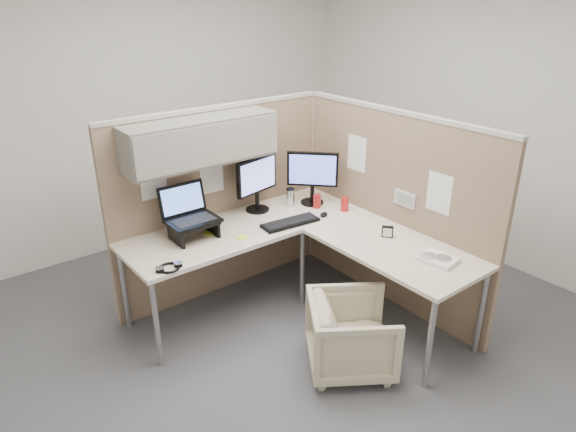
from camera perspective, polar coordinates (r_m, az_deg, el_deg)
ground at (r=4.17m, az=1.06°, el=-12.20°), size 4.50×4.50×0.00m
partition_back at (r=4.17m, az=-8.37°, el=4.56°), size 2.00×0.36×1.63m
partition_right at (r=4.29m, az=11.08°, el=0.91°), size 0.07×2.03×1.63m
desk at (r=3.97m, az=1.39°, el=-2.63°), size 2.00×1.98×0.73m
office_chair at (r=3.65m, az=7.10°, el=-12.62°), size 0.76×0.77×0.59m
monitor_left at (r=4.30m, az=-3.48°, el=4.02°), size 0.44×0.20×0.47m
monitor_right at (r=4.44m, az=2.74°, el=4.71°), size 0.33×0.34×0.47m
laptop_station at (r=3.93m, az=-10.74°, el=-0.27°), size 0.38×0.32×0.39m
keyboard at (r=4.12m, az=0.25°, el=-0.75°), size 0.49×0.21×0.02m
mouse at (r=4.28m, az=4.00°, el=0.18°), size 0.10×0.09×0.03m
travel_mug at (r=4.46m, az=0.26°, el=2.13°), size 0.07×0.07×0.16m
soda_can_green at (r=4.39m, az=6.30°, el=1.34°), size 0.07×0.07×0.12m
soda_can_silver at (r=4.43m, az=3.24°, el=1.67°), size 0.07×0.07×0.12m
sticky_note_a at (r=3.91m, az=-5.13°, el=-2.37°), size 0.09×0.09×0.01m
sticky_note_c at (r=4.01m, az=-8.65°, el=-1.90°), size 0.10×0.10×0.01m
headphones at (r=3.56m, az=-13.07°, el=-5.60°), size 0.18×0.16×0.03m
paper_stack at (r=3.71m, az=16.28°, el=-4.61°), size 0.23×0.27×0.03m
desk_clock at (r=3.97m, az=11.00°, el=-1.73°), size 0.08×0.09×0.09m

